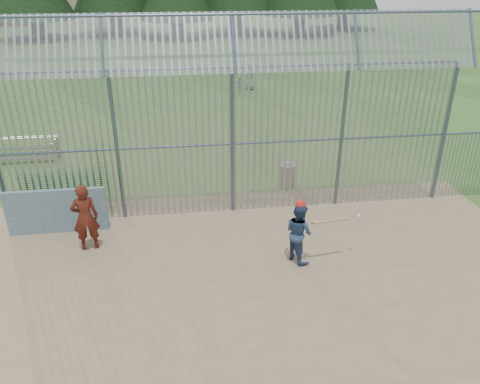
{
  "coord_description": "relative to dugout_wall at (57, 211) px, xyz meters",
  "views": [
    {
      "loc": [
        -1.36,
        -8.14,
        6.26
      ],
      "look_at": [
        0.0,
        2.0,
        1.3
      ],
      "focal_mm": 35.0,
      "sensor_mm": 36.0,
      "label": 1
    }
  ],
  "objects": [
    {
      "name": "ground",
      "position": [
        4.6,
        -2.9,
        -0.62
      ],
      "size": [
        120.0,
        120.0,
        0.0
      ],
      "primitive_type": "plane",
      "color": "#2D511E",
      "rests_on": "ground"
    },
    {
      "name": "dirt_infield",
      "position": [
        4.6,
        -3.4,
        -0.61
      ],
      "size": [
        14.0,
        10.0,
        0.02
      ],
      "primitive_type": "cube",
      "color": "#756047",
      "rests_on": "ground"
    },
    {
      "name": "dugout_wall",
      "position": [
        0.0,
        0.0,
        0.0
      ],
      "size": [
        2.5,
        0.12,
        1.2
      ],
      "primitive_type": "cube",
      "color": "#38566B",
      "rests_on": "dirt_infield"
    },
    {
      "name": "batter",
      "position": [
        5.81,
        -2.06,
        0.13
      ],
      "size": [
        0.81,
        0.88,
        1.46
      ],
      "primitive_type": "imported",
      "rotation": [
        0.0,
        0.0,
        2.03
      ],
      "color": "navy",
      "rests_on": "dirt_infield"
    },
    {
      "name": "onlooker",
      "position": [
        0.88,
        -0.91,
        0.25
      ],
      "size": [
        0.68,
        0.51,
        1.7
      ],
      "primitive_type": "imported",
      "rotation": [
        0.0,
        0.0,
        3.32
      ],
      "color": "maroon",
      "rests_on": "dirt_infield"
    },
    {
      "name": "bg_kid_standing",
      "position": [
        7.26,
        14.77,
        0.15
      ],
      "size": [
        0.88,
        0.87,
        1.54
      ],
      "primitive_type": "imported",
      "rotation": [
        0.0,
        0.0,
        3.88
      ],
      "color": "slate",
      "rests_on": "ground"
    },
    {
      "name": "bg_kid_seated",
      "position": [
        6.58,
        13.8,
        -0.15
      ],
      "size": [
        0.58,
        0.35,
        0.93
      ],
      "primitive_type": "imported",
      "rotation": [
        0.0,
        0.0,
        2.9
      ],
      "color": "slate",
      "rests_on": "ground"
    },
    {
      "name": "batting_gear",
      "position": [
        6.02,
        -2.09,
        0.73
      ],
      "size": [
        1.55,
        0.36,
        0.53
      ],
      "color": "red",
      "rests_on": "ground"
    },
    {
      "name": "trash_can",
      "position": [
        6.46,
        1.97,
        -0.24
      ],
      "size": [
        0.56,
        0.56,
        0.82
      ],
      "color": "gray",
      "rests_on": "ground"
    },
    {
      "name": "bleacher",
      "position": [
        -2.6,
        5.41,
        -0.21
      ],
      "size": [
        3.0,
        0.95,
        0.72
      ],
      "color": "slate",
      "rests_on": "ground"
    },
    {
      "name": "backstop_fence",
      "position": [
        6.41,
        0.53,
        1.74
      ],
      "size": [
        20.09,
        0.81,
        5.3
      ],
      "color": "#47566B",
      "rests_on": "ground"
    }
  ]
}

